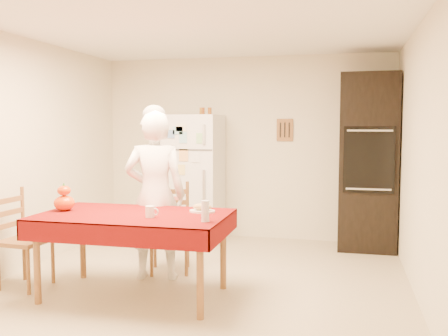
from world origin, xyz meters
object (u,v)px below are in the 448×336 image
(oven_cabinet, at_px, (368,162))
(dining_table, at_px, (134,221))
(refrigerator, at_px, (193,178))
(chair_left, at_px, (20,235))
(bread_plate, at_px, (202,211))
(seated_woman, at_px, (155,195))
(wine_glass, at_px, (205,211))
(chair_far, at_px, (170,224))
(pumpkin_lower, at_px, (64,203))
(coffee_mug, at_px, (150,212))

(oven_cabinet, relative_size, dining_table, 1.29)
(refrigerator, xyz_separation_m, chair_left, (-1.04, -2.29, -0.34))
(refrigerator, relative_size, bread_plate, 7.08)
(refrigerator, bearing_deg, dining_table, -86.26)
(seated_woman, bearing_deg, wine_glass, 122.76)
(chair_far, distance_m, chair_left, 1.50)
(dining_table, height_order, pumpkin_lower, pumpkin_lower)
(dining_table, xyz_separation_m, pumpkin_lower, (-0.70, -0.00, 0.14))
(dining_table, bearing_deg, wine_glass, -15.56)
(seated_woman, bearing_deg, chair_far, -110.82)
(chair_far, xyz_separation_m, chair_left, (-1.22, -0.87, 0.00))
(refrigerator, distance_m, wine_glass, 2.64)
(coffee_mug, bearing_deg, wine_glass, -7.46)
(dining_table, bearing_deg, refrigerator, 93.74)
(seated_woman, height_order, bread_plate, seated_woman)
(coffee_mug, distance_m, bread_plate, 0.52)
(oven_cabinet, xyz_separation_m, coffee_mug, (-1.92, -2.47, -0.29))
(dining_table, bearing_deg, coffee_mug, -32.37)
(dining_table, height_order, coffee_mug, coffee_mug)
(dining_table, bearing_deg, bread_plate, 21.08)
(bread_plate, bearing_deg, refrigerator, 109.50)
(oven_cabinet, relative_size, wine_glass, 12.50)
(coffee_mug, bearing_deg, dining_table, 147.63)
(chair_left, relative_size, seated_woman, 0.56)
(oven_cabinet, bearing_deg, coffee_mug, -127.76)
(dining_table, distance_m, coffee_mug, 0.28)
(wine_glass, bearing_deg, coffee_mug, 172.54)
(refrigerator, bearing_deg, seated_woman, -85.43)
(refrigerator, distance_m, bread_plate, 2.19)
(pumpkin_lower, bearing_deg, chair_left, -179.47)
(chair_far, distance_m, coffee_mug, 1.06)
(chair_left, bearing_deg, seated_woman, -60.38)
(seated_woman, bearing_deg, pumpkin_lower, 27.68)
(dining_table, height_order, seated_woman, seated_woman)
(refrigerator, relative_size, pumpkin_lower, 8.86)
(pumpkin_lower, xyz_separation_m, wine_glass, (1.43, -0.20, 0.02))
(seated_woman, xyz_separation_m, wine_glass, (0.74, -0.76, -0.00))
(refrigerator, distance_m, oven_cabinet, 2.29)
(dining_table, distance_m, seated_woman, 0.58)
(coffee_mug, relative_size, bread_plate, 0.42)
(wine_glass, bearing_deg, chair_far, 123.00)
(coffee_mug, distance_m, pumpkin_lower, 0.92)
(oven_cabinet, xyz_separation_m, dining_table, (-2.13, -2.34, -0.41))
(chair_left, bearing_deg, bread_plate, -78.67)
(dining_table, height_order, bread_plate, bread_plate)
(chair_far, height_order, pumpkin_lower, chair_far)
(refrigerator, height_order, chair_far, refrigerator)
(chair_far, relative_size, wine_glass, 5.40)
(oven_cabinet, relative_size, pumpkin_lower, 11.47)
(oven_cabinet, xyz_separation_m, pumpkin_lower, (-2.83, -2.34, -0.27))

